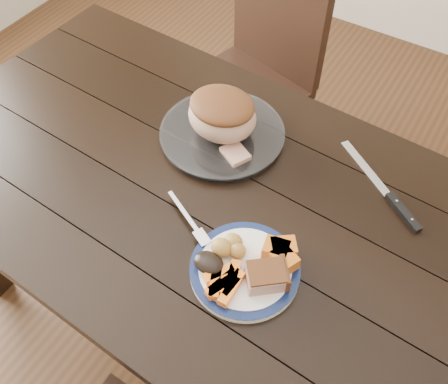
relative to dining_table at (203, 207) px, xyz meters
The scene contains 15 objects.
ground 0.66m from the dining_table, ahead, with size 4.00×4.00×0.00m, color #472B16.
dining_table is the anchor object (origin of this frame).
chair_far 0.79m from the dining_table, 108.78° to the left, with size 0.51×0.52×0.93m.
dinner_plate 0.28m from the dining_table, 35.07° to the right, with size 0.24×0.24×0.02m, color white.
plate_rim 0.29m from the dining_table, 35.07° to the right, with size 0.24×0.24×0.02m, color #0D1943.
serving_platter 0.21m from the dining_table, 105.08° to the left, with size 0.33×0.33×0.02m, color white.
pork_slice 0.34m from the dining_table, 30.04° to the right, with size 0.08×0.07×0.04m, color tan.
roasted_potatoes 0.25m from the dining_table, 39.23° to the right, with size 0.08×0.07×0.04m.
carrot_batons 0.32m from the dining_table, 46.52° to the right, with size 0.08×0.11×0.02m.
pumpkin_wedges 0.31m from the dining_table, 18.32° to the right, with size 0.09×0.09×0.04m.
dark_mushroom 0.28m from the dining_table, 52.31° to the right, with size 0.07×0.05×0.03m, color black.
fork 0.17m from the dining_table, 67.72° to the right, with size 0.17×0.09×0.00m.
roast_joint 0.25m from the dining_table, 105.08° to the left, with size 0.19×0.16×0.12m, color tan.
cut_slice 0.17m from the dining_table, 76.51° to the left, with size 0.07×0.06×0.02m, color tan.
carving_knife 0.49m from the dining_table, 25.89° to the left, with size 0.28×0.20×0.01m.
Camera 1 is at (0.46, -0.63, 1.73)m, focal length 40.00 mm.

